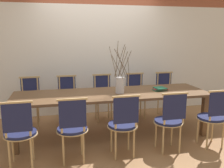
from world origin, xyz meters
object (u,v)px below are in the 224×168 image
chair_near_center (123,122)px  chair_far_center (103,95)px  book_stack (160,89)px  vase_centerpiece (120,84)px  dining_table (112,97)px

chair_near_center → chair_far_center: (0.02, 1.60, 0.00)m
book_stack → chair_near_center: bearing=-137.8°
vase_centerpiece → book_stack: (0.73, 0.04, -0.13)m
chair_far_center → dining_table: bearing=90.2°
chair_near_center → book_stack: chair_near_center is taller
dining_table → chair_far_center: (-0.00, 0.80, -0.16)m
dining_table → vase_centerpiece: 0.26m
chair_near_center → vase_centerpiece: vase_centerpiece is taller
chair_near_center → chair_far_center: bearing=89.4°
vase_centerpiece → chair_near_center: bearing=-100.9°
chair_far_center → vase_centerpiece: 0.94m
chair_far_center → vase_centerpiece: size_ratio=1.07×
dining_table → vase_centerpiece: vase_centerpiece is taller
vase_centerpiece → book_stack: bearing=3.2°
dining_table → chair_near_center: 0.82m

